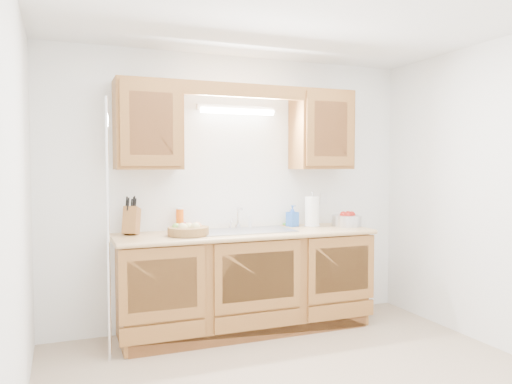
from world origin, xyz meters
name	(u,v)px	position (x,y,z in m)	size (l,w,h in m)	color
room	(308,201)	(0.00, 0.00, 1.25)	(3.52, 3.50, 2.50)	tan
base_cabinets	(246,282)	(0.00, 1.20, 0.44)	(2.20, 0.60, 0.86)	brown
countertop	(246,234)	(0.00, 1.19, 0.88)	(2.30, 0.63, 0.04)	tan
upper_cabinet_left	(148,125)	(-0.83, 1.33, 1.83)	(0.55, 0.33, 0.75)	brown
upper_cabinet_right	(321,130)	(0.83, 1.33, 1.83)	(0.55, 0.33, 0.75)	brown
valance	(246,91)	(0.00, 1.19, 2.14)	(2.20, 0.05, 0.12)	brown
fluorescent_fixture	(237,110)	(0.00, 1.42, 2.00)	(0.76, 0.08, 0.08)	white
sink	(245,239)	(0.00, 1.21, 0.83)	(0.84, 0.46, 0.36)	#9E9EA3
wire_shelf_pole	(108,230)	(-1.20, 0.94, 1.00)	(0.03, 0.03, 2.00)	silver
outlet_plate	(324,199)	(0.95, 1.49, 1.15)	(0.08, 0.01, 0.12)	white
fruit_basket	(188,230)	(-0.54, 1.12, 0.95)	(0.40, 0.40, 0.11)	olive
knife_block	(131,220)	(-0.97, 1.35, 1.02)	(0.19, 0.22, 0.34)	brown
orange_canister	(180,219)	(-0.54, 1.43, 1.00)	(0.09, 0.09, 0.21)	#F9600D
soap_bottle	(292,216)	(0.54, 1.37, 1.00)	(0.09, 0.09, 0.20)	blue
sponge	(289,225)	(0.54, 1.44, 0.91)	(0.11, 0.08, 0.02)	#CC333F
paper_towel	(312,212)	(0.71, 1.28, 1.04)	(0.16, 0.16, 0.34)	silver
apple_bowl	(347,220)	(1.03, 1.19, 0.96)	(0.33, 0.33, 0.15)	silver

